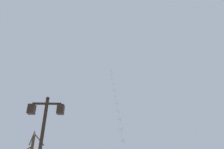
{
  "coord_description": "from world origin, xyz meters",
  "views": [
    {
      "loc": [
        -0.83,
        -1.14,
        1.51
      ],
      "look_at": [
        -0.36,
        14.12,
        9.35
      ],
      "focal_mm": 32.81,
      "sensor_mm": 36.0,
      "label": 1
    }
  ],
  "objects": [
    {
      "name": "twin_lantern_lamp_post",
      "position": [
        -3.34,
        7.24,
        3.25
      ],
      "size": [
        1.49,
        0.28,
        4.69
      ],
      "color": "black",
      "rests_on": "ground_plane"
    },
    {
      "name": "kite_train",
      "position": [
        0.56,
        23.38,
        9.61
      ],
      "size": [
        1.65,
        13.36,
        18.3
      ],
      "color": "brown",
      "rests_on": "ground_plane"
    }
  ]
}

